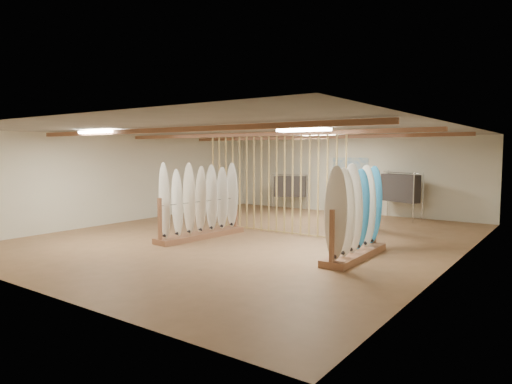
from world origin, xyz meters
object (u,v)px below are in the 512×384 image
Objects in this scene: rack_right at (355,227)px; rack_left at (201,213)px; clothing_rack_a at (290,186)px; shopper_b at (370,199)px; clothing_rack_b at (400,188)px; shopper_a at (336,191)px.

rack_left is at bearing -178.43° from rack_right.
rack_left is 1.96× the size of clothing_rack_a.
rack_left is at bearing -108.35° from shopper_b.
rack_left is 1.72× the size of clothing_rack_b.
clothing_rack_b is 2.23m from shopper_a.
rack_right is 1.70× the size of clothing_rack_a.
shopper_a is at bearing -53.14° from clothing_rack_a.
shopper_b is (4.32, -2.63, -0.03)m from clothing_rack_a.
rack_right is at bearing -55.62° from clothing_rack_b.
clothing_rack_a is (-1.13, 6.35, 0.26)m from rack_left.
rack_left is at bearing -103.68° from clothing_rack_a.
rack_left is 7.13m from clothing_rack_b.
rack_left is 1.55× the size of shopper_b.
clothing_rack_a is at bearing -3.46° from shopper_a.
clothing_rack_b is 2.66m from shopper_b.
clothing_rack_b is 0.91× the size of shopper_b.
shopper_a reaches higher than clothing_rack_a.
shopper_b is at bearing 54.75° from rack_left.
shopper_b is at bearing -65.15° from clothing_rack_b.
rack_right reaches higher than rack_left.
rack_left reaches higher than clothing_rack_a.
clothing_rack_a is at bearing 105.44° from rack_left.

